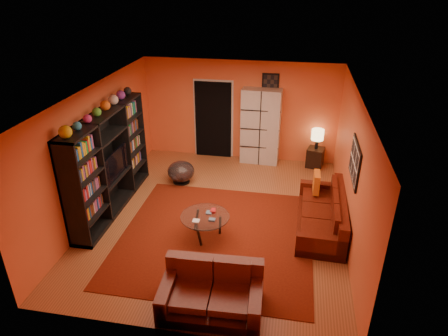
% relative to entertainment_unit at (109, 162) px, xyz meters
% --- Properties ---
extents(floor, '(6.00, 6.00, 0.00)m').
position_rel_entertainment_unit_xyz_m(floor, '(2.27, 0.00, -1.05)').
color(floor, brown).
rests_on(floor, ground).
extents(ceiling, '(6.00, 6.00, 0.00)m').
position_rel_entertainment_unit_xyz_m(ceiling, '(2.27, 0.00, 1.55)').
color(ceiling, white).
rests_on(ceiling, wall_back).
extents(wall_back, '(6.00, 0.00, 6.00)m').
position_rel_entertainment_unit_xyz_m(wall_back, '(2.27, 3.00, 0.25)').
color(wall_back, '#E25D31').
rests_on(wall_back, floor).
extents(wall_front, '(6.00, 0.00, 6.00)m').
position_rel_entertainment_unit_xyz_m(wall_front, '(2.27, -3.00, 0.25)').
color(wall_front, '#E25D31').
rests_on(wall_front, floor).
extents(wall_left, '(0.00, 6.00, 6.00)m').
position_rel_entertainment_unit_xyz_m(wall_left, '(-0.23, 0.00, 0.25)').
color(wall_left, '#E25D31').
rests_on(wall_left, floor).
extents(wall_right, '(0.00, 6.00, 6.00)m').
position_rel_entertainment_unit_xyz_m(wall_right, '(4.78, 0.00, 0.25)').
color(wall_right, '#E25D31').
rests_on(wall_right, floor).
extents(rug, '(3.60, 3.60, 0.01)m').
position_rel_entertainment_unit_xyz_m(rug, '(2.38, -0.70, -1.04)').
color(rug, '#501309').
rests_on(rug, floor).
extents(doorway, '(0.95, 0.10, 2.04)m').
position_rel_entertainment_unit_xyz_m(doorway, '(1.57, 2.96, -0.03)').
color(doorway, black).
rests_on(doorway, floor).
extents(wall_art_right, '(0.03, 1.00, 0.70)m').
position_rel_entertainment_unit_xyz_m(wall_art_right, '(4.75, -0.30, 0.55)').
color(wall_art_right, black).
rests_on(wall_art_right, wall_right).
extents(wall_art_back, '(0.42, 0.03, 0.52)m').
position_rel_entertainment_unit_xyz_m(wall_art_back, '(3.02, 2.98, 1.00)').
color(wall_art_back, black).
rests_on(wall_art_back, wall_back).
extents(entertainment_unit, '(0.45, 3.00, 2.10)m').
position_rel_entertainment_unit_xyz_m(entertainment_unit, '(0.00, 0.00, 0.00)').
color(entertainment_unit, black).
rests_on(entertainment_unit, floor).
extents(tv, '(1.00, 0.13, 0.57)m').
position_rel_entertainment_unit_xyz_m(tv, '(0.05, 0.00, -0.04)').
color(tv, black).
rests_on(tv, entertainment_unit).
extents(sofa, '(0.93, 2.16, 0.85)m').
position_rel_entertainment_unit_xyz_m(sofa, '(4.41, -0.00, -0.76)').
color(sofa, '#451109').
rests_on(sofa, rug).
extents(loveseat, '(1.53, 0.96, 0.85)m').
position_rel_entertainment_unit_xyz_m(loveseat, '(2.65, -2.42, -0.77)').
color(loveseat, '#451109').
rests_on(loveseat, rug).
extents(throw_pillow, '(0.12, 0.42, 0.42)m').
position_rel_entertainment_unit_xyz_m(throw_pillow, '(4.22, 0.67, -0.42)').
color(throw_pillow, orange).
rests_on(throw_pillow, sofa).
extents(coffee_table, '(0.92, 0.92, 0.46)m').
position_rel_entertainment_unit_xyz_m(coffee_table, '(2.17, -0.74, -0.63)').
color(coffee_table, silver).
rests_on(coffee_table, floor).
extents(storage_cabinet, '(1.00, 0.49, 1.96)m').
position_rel_entertainment_unit_xyz_m(storage_cabinet, '(2.84, 2.80, -0.07)').
color(storage_cabinet, beige).
rests_on(storage_cabinet, floor).
extents(bowl_chair, '(0.64, 0.64, 0.53)m').
position_rel_entertainment_unit_xyz_m(bowl_chair, '(1.12, 1.30, -0.77)').
color(bowl_chair, black).
rests_on(bowl_chair, floor).
extents(side_table, '(0.48, 0.48, 0.50)m').
position_rel_entertainment_unit_xyz_m(side_table, '(4.28, 2.75, -0.80)').
color(side_table, black).
rests_on(side_table, floor).
extents(table_lamp, '(0.31, 0.31, 0.51)m').
position_rel_entertainment_unit_xyz_m(table_lamp, '(4.28, 2.75, -0.18)').
color(table_lamp, black).
rests_on(table_lamp, side_table).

